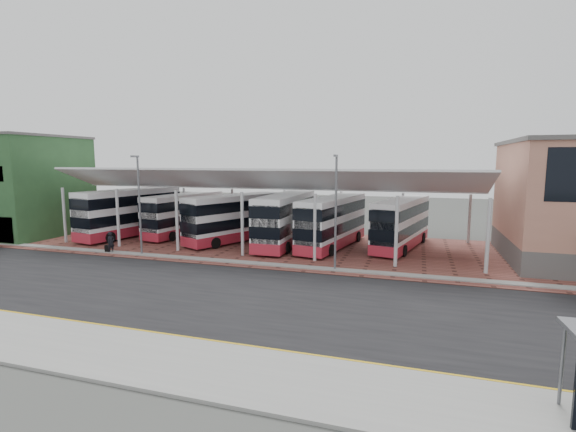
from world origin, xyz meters
The scene contains 19 objects.
ground centered at (0.00, 0.00, 0.00)m, with size 140.00×140.00×0.00m, color #3F413D.
road centered at (0.00, -1.00, 0.01)m, with size 120.00×14.00×0.02m, color black.
forecourt centered at (2.00, 13.00, 0.03)m, with size 72.00×16.00×0.06m, color brown.
sidewalk centered at (0.00, -9.00, 0.07)m, with size 120.00×4.00×0.14m, color gray.
north_kerb centered at (0.00, 6.20, 0.07)m, with size 120.00×0.80×0.14m, color gray.
yellow_line_near centered at (0.00, -7.00, 0.03)m, with size 120.00×0.12×0.01m, color gold.
yellow_line_far centered at (0.00, -6.70, 0.03)m, with size 120.00×0.12×0.01m, color gold.
canopy centered at (-6.00, 13.94, 5.80)m, with size 37.00×11.63×7.07m.
shop_green centered at (-30.00, 10.97, 5.12)m, with size 6.40×10.20×10.22m.
lamp_west centered at (-14.00, 6.27, 4.36)m, with size 0.16×0.90×8.07m.
lamp_east centered at (2.00, 6.27, 4.36)m, with size 0.16×0.90×8.07m.
bus_0 centered at (-20.43, 13.33, 2.42)m, with size 4.75×11.81×4.75m.
bus_1 centered at (-15.51, 15.40, 2.16)m, with size 3.82×10.49×4.23m.
bus_2 centered at (-9.01, 13.81, 2.26)m, with size 6.70×10.79×4.42m.
bus_3 centered at (-3.98, 13.65, 2.35)m, with size 2.83×11.20×4.62m.
bus_4 centered at (0.28, 13.86, 2.27)m, with size 4.33×11.06×4.45m.
bus_5 centered at (6.08, 15.44, 2.19)m, with size 4.65×10.69×4.30m.
pedestrian centered at (-16.76, 6.02, 0.95)m, with size 0.65×0.42×1.77m, color black.
suitcase centered at (-17.18, 6.05, 0.38)m, with size 0.37×0.26×0.64m, color black.
Camera 1 is at (7.40, -21.93, 7.66)m, focal length 26.00 mm.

